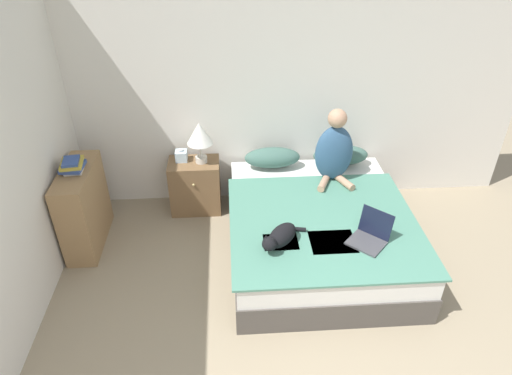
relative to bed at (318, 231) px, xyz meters
The scene contains 12 objects.
wall_back 1.50m from the bed, 106.92° to the left, with size 5.15×0.05×2.55m.
bed is the anchor object (origin of this frame).
pillow_near 0.96m from the bed, 114.00° to the left, with size 0.58×0.26×0.21m.
pillow_far 0.96m from the bed, 65.98° to the left, with size 0.58×0.26×0.21m.
person_sitting 0.81m from the bed, 67.91° to the left, with size 0.38×0.37×0.75m.
cat_tabby 0.71m from the bed, 132.07° to the right, with size 0.41×0.39×0.18m.
laptop_open 0.64m from the bed, 54.89° to the right, with size 0.40×0.40×0.25m.
nightstand 1.43m from the bed, 146.34° to the left, with size 0.53×0.37×0.58m.
table_lamp 1.51m from the bed, 144.26° to the left, with size 0.26×0.26×0.44m.
tissue_box 1.61m from the bed, 147.37° to the left, with size 0.12×0.12×0.14m.
bookshelf 2.25m from the bed, behind, with size 0.28×0.79×0.82m.
book_stack_top 2.34m from the bed, behind, with size 0.22×0.26×0.12m.
Camera 1 is at (-0.50, -0.95, 2.95)m, focal length 32.00 mm.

